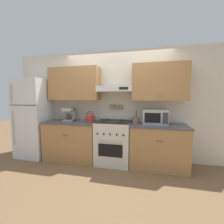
{
  "coord_description": "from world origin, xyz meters",
  "views": [
    {
      "loc": [
        0.69,
        -2.84,
        1.47
      ],
      "look_at": [
        -0.02,
        0.28,
        1.15
      ],
      "focal_mm": 24.0,
      "sensor_mm": 36.0,
      "label": 1
    }
  ],
  "objects_px": {
    "coffee_maker": "(70,114)",
    "utensil_crock": "(136,120)",
    "microwave": "(155,117)",
    "refrigerator": "(34,118)",
    "tea_kettle": "(90,118)",
    "stove_range": "(114,142)"
  },
  "relations": [
    {
      "from": "coffee_maker",
      "to": "microwave",
      "type": "bearing_deg",
      "value": -0.35
    },
    {
      "from": "stove_range",
      "to": "refrigerator",
      "type": "bearing_deg",
      "value": -179.48
    },
    {
      "from": "refrigerator",
      "to": "microwave",
      "type": "bearing_deg",
      "value": 2.25
    },
    {
      "from": "coffee_maker",
      "to": "utensil_crock",
      "type": "xyz_separation_m",
      "value": [
        1.6,
        -0.03,
        -0.08
      ]
    },
    {
      "from": "refrigerator",
      "to": "microwave",
      "type": "relative_size",
      "value": 3.68
    },
    {
      "from": "refrigerator",
      "to": "coffee_maker",
      "type": "relative_size",
      "value": 6.16
    },
    {
      "from": "stove_range",
      "to": "coffee_maker",
      "type": "height_order",
      "value": "coffee_maker"
    },
    {
      "from": "coffee_maker",
      "to": "utensil_crock",
      "type": "height_order",
      "value": "coffee_maker"
    },
    {
      "from": "tea_kettle",
      "to": "utensil_crock",
      "type": "bearing_deg",
      "value": 0.0
    },
    {
      "from": "coffee_maker",
      "to": "microwave",
      "type": "height_order",
      "value": "same"
    },
    {
      "from": "microwave",
      "to": "utensil_crock",
      "type": "distance_m",
      "value": 0.41
    },
    {
      "from": "refrigerator",
      "to": "microwave",
      "type": "distance_m",
      "value": 2.91
    },
    {
      "from": "coffee_maker",
      "to": "utensil_crock",
      "type": "relative_size",
      "value": 1.05
    },
    {
      "from": "coffee_maker",
      "to": "microwave",
      "type": "distance_m",
      "value": 2.0
    },
    {
      "from": "tea_kettle",
      "to": "utensil_crock",
      "type": "xyz_separation_m",
      "value": [
        1.06,
        0.0,
        -0.02
      ]
    },
    {
      "from": "microwave",
      "to": "utensil_crock",
      "type": "xyz_separation_m",
      "value": [
        -0.4,
        -0.02,
        -0.08
      ]
    },
    {
      "from": "tea_kettle",
      "to": "stove_range",
      "type": "bearing_deg",
      "value": -7.62
    },
    {
      "from": "refrigerator",
      "to": "utensil_crock",
      "type": "distance_m",
      "value": 2.5
    },
    {
      "from": "refrigerator",
      "to": "tea_kettle",
      "type": "xyz_separation_m",
      "value": [
        1.44,
        0.1,
        0.05
      ]
    },
    {
      "from": "utensil_crock",
      "to": "tea_kettle",
      "type": "bearing_deg",
      "value": -180.0
    },
    {
      "from": "coffee_maker",
      "to": "microwave",
      "type": "relative_size",
      "value": 0.6
    },
    {
      "from": "utensil_crock",
      "to": "refrigerator",
      "type": "bearing_deg",
      "value": -177.8
    }
  ]
}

